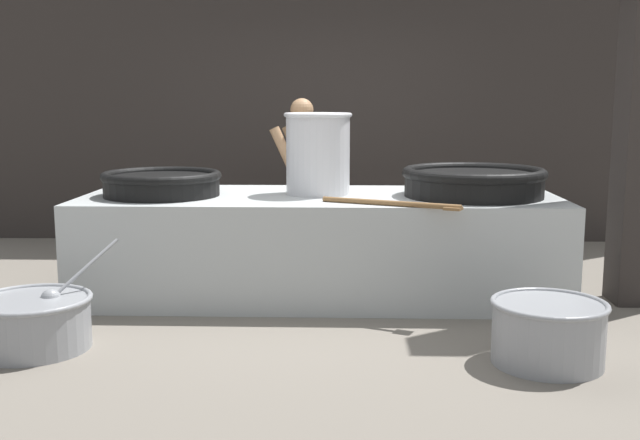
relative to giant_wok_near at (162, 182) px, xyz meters
The scene contains 10 objects.
ground_plane 1.57m from the giant_wok_near, ahead, with size 60.00×60.00×0.00m, color slate.
back_wall 3.05m from the giant_wok_near, 63.82° to the left, with size 8.09×0.24×3.94m, color #2D2826.
hearth_platform 1.37m from the giant_wok_near, ahead, with size 3.80×1.40×0.82m.
giant_wok_near is the anchor object (origin of this frame).
giant_wok_far 2.48m from the giant_wok_near, ahead, with size 1.14×1.14×0.23m.
stock_pot 1.27m from the giant_wok_near, ahead, with size 0.55×0.55×0.66m.
stirring_paddle 1.92m from the giant_wok_near, 16.41° to the right, with size 1.00×0.49×0.04m.
cook 1.64m from the giant_wok_near, 50.55° to the left, with size 0.41×0.61×1.59m.
prep_bowl_vegetables 1.63m from the giant_wok_near, 110.97° to the right, with size 0.84×0.79×0.65m.
prep_bowl_meat 3.17m from the giant_wok_near, 29.68° to the right, with size 0.70×0.70×0.39m.
Camera 1 is at (0.20, -5.98, 1.57)m, focal length 42.00 mm.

